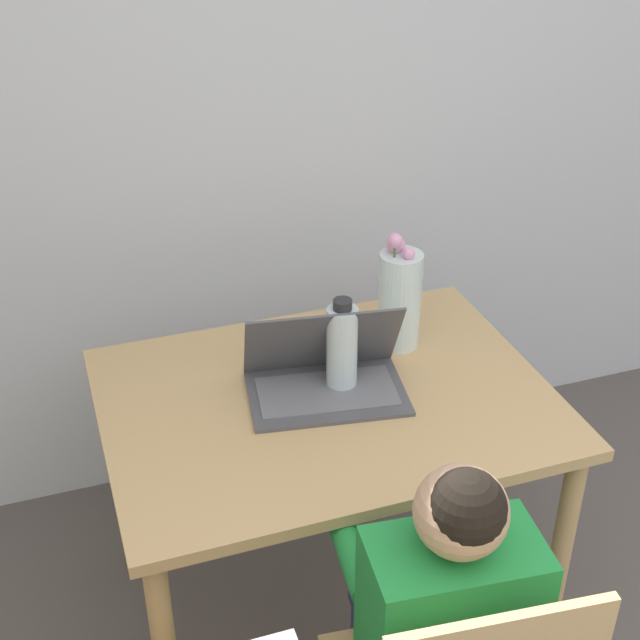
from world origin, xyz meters
TOP-DOWN VIEW (x-y plane):
  - wall_back at (0.00, 2.23)m, footprint 6.40×0.05m
  - dining_table at (-0.24, 1.50)m, footprint 1.05×0.79m
  - person_seated at (-0.22, 0.90)m, footprint 0.35×0.45m
  - laptop at (-0.23, 1.53)m, footprint 0.40×0.29m
  - flower_vase at (0.01, 1.66)m, footprint 0.11×0.11m
  - water_bottle at (-0.19, 1.53)m, footprint 0.07×0.07m

SIDE VIEW (x-z plane):
  - person_seated at x=-0.22m, z-range 0.11..1.11m
  - dining_table at x=-0.24m, z-range 0.26..0.97m
  - laptop at x=-0.23m, z-range 0.65..0.86m
  - water_bottle at x=-0.19m, z-range 0.70..0.94m
  - flower_vase at x=0.01m, z-range 0.68..1.00m
  - wall_back at x=0.00m, z-range 0.00..2.50m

